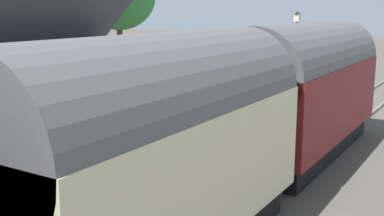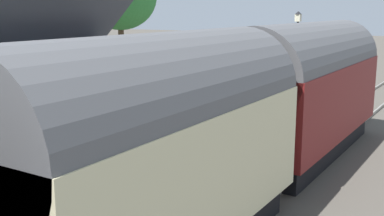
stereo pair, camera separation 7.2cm
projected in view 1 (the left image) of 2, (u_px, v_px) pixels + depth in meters
name	position (u px, v px, depth m)	size (l,w,h in m)	color
ground_plane	(244.00, 170.00, 14.34)	(160.00, 160.00, 0.00)	#4C473F
platform	(130.00, 137.00, 16.50)	(32.00, 6.71, 0.83)	gray
platform_edge_coping	(210.00, 138.00, 14.78)	(32.00, 0.36, 0.02)	beige
rail_near	(296.00, 178.00, 13.49)	(52.00, 0.08, 0.14)	gray
rail_far	(249.00, 169.00, 14.23)	(52.00, 0.08, 0.14)	gray
train	(154.00, 150.00, 8.68)	(25.20, 2.73, 4.32)	black
station_building	(10.00, 93.00, 13.76)	(7.60, 3.68, 5.67)	white
bench_near_building	(202.00, 103.00, 17.86)	(1.40, 0.44, 0.88)	teal
bench_by_lamp	(233.00, 90.00, 20.75)	(1.42, 0.49, 0.88)	teal
planter_bench_left	(256.00, 74.00, 25.90)	(0.56, 0.56, 0.84)	black
planter_under_sign	(153.00, 110.00, 17.38)	(0.80, 0.32, 0.61)	gray
planter_edge_far	(97.00, 149.00, 12.10)	(0.61, 0.61, 0.80)	gray
planter_by_door	(270.00, 78.00, 25.89)	(1.03, 0.32, 0.55)	gray
planter_corner_building	(199.00, 83.00, 23.88)	(0.92, 0.32, 0.59)	gray
lamp_post_platform	(296.00, 38.00, 21.40)	(0.32, 0.50, 3.81)	black
station_sign_board	(257.00, 79.00, 19.06)	(0.96, 0.06, 1.57)	black
tree_far_right	(88.00, 15.00, 31.33)	(2.91, 2.89, 5.82)	#4C3828
tree_behind_building	(32.00, 9.00, 25.49)	(3.14, 2.76, 6.62)	#4C3828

